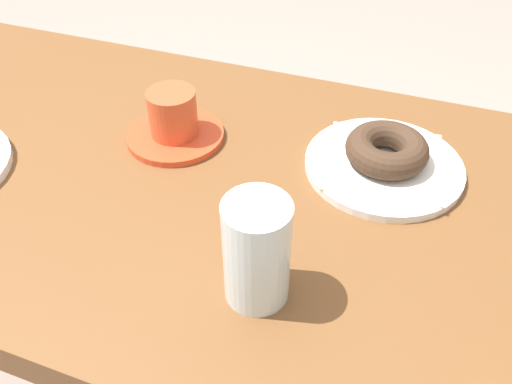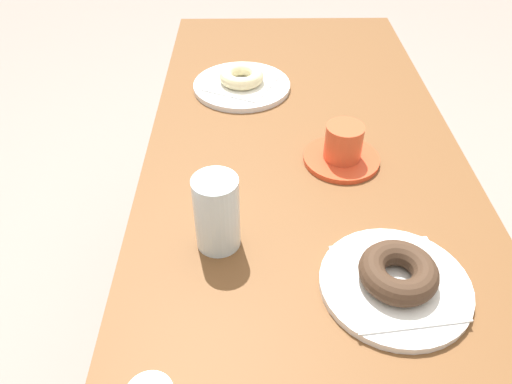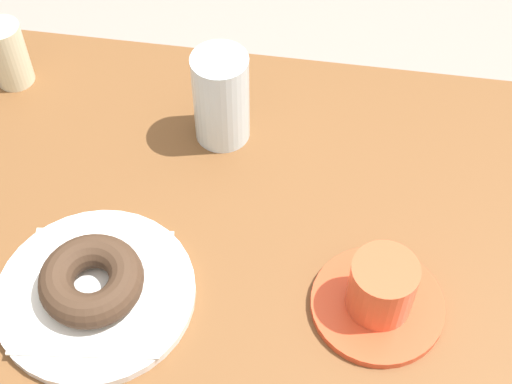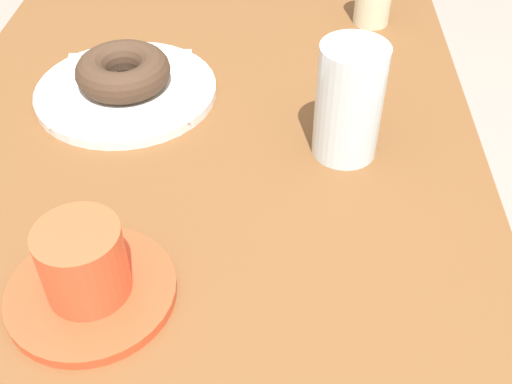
{
  "view_description": "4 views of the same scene",
  "coord_description": "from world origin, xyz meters",
  "px_view_note": "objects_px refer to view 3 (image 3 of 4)",
  "views": [
    {
      "loc": [
        -0.37,
        0.47,
        1.16
      ],
      "look_at": [
        -0.21,
        0.04,
        0.76
      ],
      "focal_mm": 36.03,
      "sensor_mm": 36.0,
      "label": 1
    },
    {
      "loc": [
        -0.78,
        0.1,
        1.28
      ],
      "look_at": [
        -0.19,
        0.09,
        0.77
      ],
      "focal_mm": 34.63,
      "sensor_mm": 36.0,
      "label": 2
    },
    {
      "loc": [
        -0.11,
        -0.48,
        1.43
      ],
      "look_at": [
        -0.19,
        0.04,
        0.76
      ],
      "focal_mm": 53.92,
      "sensor_mm": 36.0,
      "label": 3
    },
    {
      "loc": [
        0.26,
        0.09,
        1.14
      ],
      "look_at": [
        -0.16,
        0.07,
        0.75
      ],
      "focal_mm": 43.56,
      "sensor_mm": 36.0,
      "label": 4
    }
  ],
  "objects_px": {
    "donut_chocolate_ring": "(91,280)",
    "sugar_jar": "(8,54)",
    "water_glass": "(221,98)",
    "coffee_cup": "(380,293)",
    "plate_chocolate_ring": "(96,294)"
  },
  "relations": [
    {
      "from": "plate_chocolate_ring",
      "to": "donut_chocolate_ring",
      "type": "xyz_separation_m",
      "value": [
        0.0,
        0.0,
        0.03
      ]
    },
    {
      "from": "plate_chocolate_ring",
      "to": "coffee_cup",
      "type": "height_order",
      "value": "coffee_cup"
    },
    {
      "from": "sugar_jar",
      "to": "donut_chocolate_ring",
      "type": "bearing_deg",
      "value": -57.01
    },
    {
      "from": "plate_chocolate_ring",
      "to": "sugar_jar",
      "type": "relative_size",
      "value": 2.37
    },
    {
      "from": "donut_chocolate_ring",
      "to": "coffee_cup",
      "type": "distance_m",
      "value": 0.3
    },
    {
      "from": "donut_chocolate_ring",
      "to": "sugar_jar",
      "type": "xyz_separation_m",
      "value": [
        -0.2,
        0.3,
        0.01
      ]
    },
    {
      "from": "plate_chocolate_ring",
      "to": "sugar_jar",
      "type": "xyz_separation_m",
      "value": [
        -0.2,
        0.3,
        0.04
      ]
    },
    {
      "from": "water_glass",
      "to": "donut_chocolate_ring",
      "type": "bearing_deg",
      "value": -109.95
    },
    {
      "from": "water_glass",
      "to": "coffee_cup",
      "type": "distance_m",
      "value": 0.3
    },
    {
      "from": "water_glass",
      "to": "coffee_cup",
      "type": "bearing_deg",
      "value": -46.91
    },
    {
      "from": "plate_chocolate_ring",
      "to": "coffee_cup",
      "type": "bearing_deg",
      "value": 6.23
    },
    {
      "from": "donut_chocolate_ring",
      "to": "sugar_jar",
      "type": "distance_m",
      "value": 0.36
    },
    {
      "from": "water_glass",
      "to": "coffee_cup",
      "type": "height_order",
      "value": "water_glass"
    },
    {
      "from": "donut_chocolate_ring",
      "to": "coffee_cup",
      "type": "xyz_separation_m",
      "value": [
        0.29,
        0.03,
        -0.0
      ]
    },
    {
      "from": "water_glass",
      "to": "coffee_cup",
      "type": "relative_size",
      "value": 0.88
    }
  ]
}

